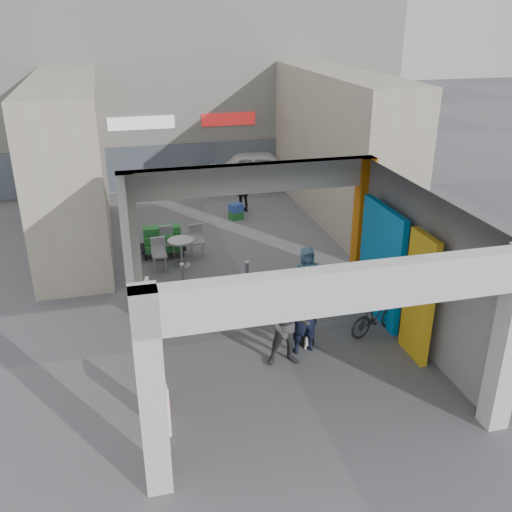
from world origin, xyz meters
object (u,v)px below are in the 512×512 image
object	(u,v)px
cafe_set	(176,251)
man_crates	(243,191)
produce_stand	(163,245)
border_collie	(306,335)
man_with_dog	(303,312)
man_back_turned	(288,327)
white_van	(264,169)
bicycle_front	(356,294)
bicycle_rear	(376,316)
man_elderly	(307,275)

from	to	relation	value
cafe_set	man_crates	distance (m)	4.97
produce_stand	border_collie	world-z (taller)	produce_stand
cafe_set	man_crates	xyz separation A→B (m)	(2.97, 3.95, 0.45)
man_with_dog	man_crates	distance (m)	9.47
man_back_turned	man_crates	bearing A→B (deg)	89.83
produce_stand	man_back_turned	xyz separation A→B (m)	(1.96, -6.45, 0.55)
produce_stand	man_with_dog	world-z (taller)	man_with_dog
cafe_set	white_van	world-z (taller)	white_van
bicycle_front	man_crates	bearing A→B (deg)	3.17
produce_stand	man_with_dog	size ratio (longest dim) A/B	0.69
border_collie	man_with_dog	distance (m)	0.73
man_with_dog	cafe_set	bearing A→B (deg)	-80.17
bicycle_rear	white_van	size ratio (longest dim) A/B	0.34
man_elderly	white_van	world-z (taller)	white_van
man_with_dog	man_elderly	distance (m)	2.32
cafe_set	man_with_dog	size ratio (longest dim) A/B	0.83
produce_stand	man_elderly	distance (m)	5.08
man_elderly	white_van	bearing A→B (deg)	85.04
man_elderly	bicycle_rear	world-z (taller)	man_elderly
man_crates	cafe_set	bearing A→B (deg)	41.39
man_crates	bicycle_rear	xyz separation A→B (m)	(1.00, -9.14, -0.35)
man_elderly	bicycle_rear	distance (m)	2.17
border_collie	man_crates	xyz separation A→B (m)	(0.73, 9.27, 0.53)
border_collie	produce_stand	bearing A→B (deg)	90.75
border_collie	man_with_dog	xyz separation A→B (m)	(-0.15, -0.17, 0.70)
border_collie	bicycle_front	bearing A→B (deg)	13.27
man_back_turned	bicycle_rear	world-z (taller)	man_back_turned
man_with_dog	man_back_turned	distance (m)	0.61
border_collie	man_crates	size ratio (longest dim) A/B	0.43
produce_stand	bicycle_front	distance (m)	6.32
bicycle_front	white_van	distance (m)	10.96
produce_stand	border_collie	size ratio (longest dim) A/B	1.95
man_with_dog	bicycle_rear	bearing A→B (deg)	177.63
cafe_set	border_collie	distance (m)	5.77
cafe_set	bicycle_rear	distance (m)	6.54
man_crates	bicycle_rear	distance (m)	9.20
produce_stand	man_elderly	bearing A→B (deg)	-62.11
man_with_dog	man_elderly	size ratio (longest dim) A/B	1.29
white_van	man_with_dog	bearing A→B (deg)	-178.65
produce_stand	man_with_dog	bearing A→B (deg)	-80.07
white_van	border_collie	bearing A→B (deg)	-178.09
man_with_dog	man_back_turned	world-z (taller)	man_with_dog
produce_stand	man_crates	bearing A→B (deg)	33.93
man_back_turned	man_crates	size ratio (longest dim) A/B	1.13
bicycle_front	white_van	xyz separation A→B (m)	(0.55, 10.94, 0.31)
cafe_set	man_back_turned	bearing A→B (deg)	-74.39
border_collie	man_with_dog	bearing A→B (deg)	-155.87
border_collie	man_with_dog	size ratio (longest dim) A/B	0.35
cafe_set	border_collie	bearing A→B (deg)	-67.06
border_collie	man_back_turned	xyz separation A→B (m)	(-0.61, -0.56, 0.63)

